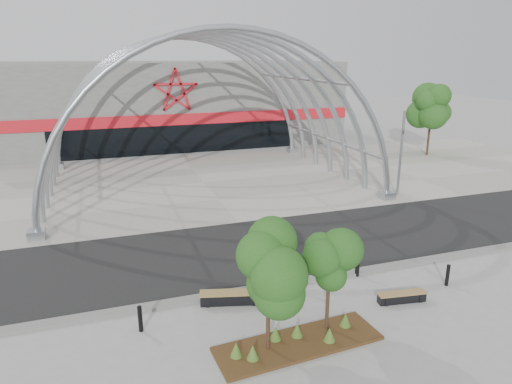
% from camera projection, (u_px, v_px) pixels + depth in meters
% --- Properties ---
extents(ground, '(140.00, 140.00, 0.00)m').
position_uv_depth(ground, '(288.00, 282.00, 18.21)').
color(ground, gray).
rests_on(ground, ground).
extents(road, '(140.00, 7.00, 0.02)m').
position_uv_depth(road, '(259.00, 248.00, 21.38)').
color(road, black).
rests_on(road, ground).
extents(forecourt, '(60.00, 17.00, 0.04)m').
position_uv_depth(forecourt, '(204.00, 182.00, 32.25)').
color(forecourt, '#A19D91').
rests_on(forecourt, ground).
extents(kerb, '(60.00, 0.50, 0.12)m').
position_uv_depth(kerb, '(291.00, 283.00, 17.97)').
color(kerb, slate).
rests_on(kerb, ground).
extents(arena_building, '(34.00, 15.24, 8.00)m').
position_uv_depth(arena_building, '(165.00, 102.00, 47.37)').
color(arena_building, slate).
rests_on(arena_building, ground).
extents(vault_canopy, '(20.80, 15.80, 20.36)m').
position_uv_depth(vault_canopy, '(204.00, 182.00, 32.25)').
color(vault_canopy, '#9FA4AA').
rests_on(vault_canopy, ground).
extents(planting_bed, '(5.39, 1.98, 0.56)m').
position_uv_depth(planting_bed, '(296.00, 341.00, 14.21)').
color(planting_bed, '#3C2912').
rests_on(planting_bed, ground).
extents(signal_pole, '(0.25, 0.77, 5.41)m').
position_uv_depth(signal_pole, '(401.00, 152.00, 28.53)').
color(signal_pole, gray).
rests_on(signal_pole, ground).
extents(street_tree_0, '(1.76, 1.76, 4.02)m').
position_uv_depth(street_tree_0, '(269.00, 265.00, 13.14)').
color(street_tree_0, '#341F13').
rests_on(street_tree_0, ground).
extents(street_tree_1, '(1.50, 1.50, 3.54)m').
position_uv_depth(street_tree_1, '(330.00, 260.00, 14.25)').
color(street_tree_1, '#2D2314').
rests_on(street_tree_1, ground).
extents(bench_0, '(2.30, 1.05, 0.47)m').
position_uv_depth(bench_0, '(231.00, 298.00, 16.55)').
color(bench_0, black).
rests_on(bench_0, ground).
extents(bench_1, '(1.86, 0.65, 0.38)m').
position_uv_depth(bench_1, '(402.00, 297.00, 16.67)').
color(bench_1, black).
rests_on(bench_1, ground).
extents(bollard_0, '(0.14, 0.14, 0.90)m').
position_uv_depth(bollard_0, '(140.00, 319.00, 14.84)').
color(bollard_0, black).
rests_on(bollard_0, ground).
extents(bollard_1, '(0.18, 0.18, 1.10)m').
position_uv_depth(bollard_1, '(275.00, 281.00, 17.08)').
color(bollard_1, black).
rests_on(bollard_1, ground).
extents(bollard_2, '(0.17, 0.17, 1.07)m').
position_uv_depth(bollard_2, '(297.00, 277.00, 17.42)').
color(bollard_2, black).
rests_on(bollard_2, ground).
extents(bollard_3, '(0.17, 0.17, 1.08)m').
position_uv_depth(bollard_3, '(358.00, 264.00, 18.53)').
color(bollard_3, black).
rests_on(bollard_3, ground).
extents(bollard_4, '(0.14, 0.14, 0.88)m').
position_uv_depth(bollard_4, '(448.00, 275.00, 17.80)').
color(bollard_4, black).
rests_on(bollard_4, ground).
extents(bg_tree_1, '(2.70, 2.70, 5.91)m').
position_uv_depth(bg_tree_1, '(432.00, 108.00, 39.77)').
color(bg_tree_1, '#301E14').
rests_on(bg_tree_1, ground).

